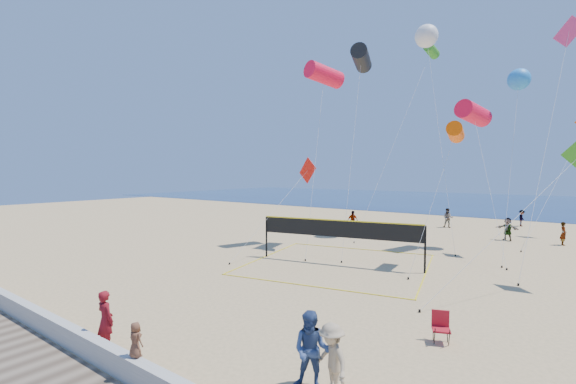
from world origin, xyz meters
The scene contains 22 objects.
ground centered at (0.00, 0.00, 0.00)m, with size 120.00×120.00×0.00m, color tan.
ocean centered at (0.00, 62.00, 0.01)m, with size 140.00×50.00×0.03m, color navy.
woman centered at (-3.20, -2.49, 0.83)m, with size 0.61×0.40×1.66m, color maroon.
toddler centered at (-1.04, -2.93, 1.01)m, with size 0.40×0.26×0.82m, color brown.
bystander_a centered at (2.42, -0.74, 0.89)m, with size 0.87×0.68×1.78m, color navy.
bystander_b centered at (2.90, -0.68, 0.80)m, with size 1.04×0.60×1.61m, color tan.
far_person_0 centered at (-7.65, 21.11, 0.83)m, with size 0.98×0.41×1.67m, color gray.
far_person_1 centered at (3.42, 23.55, 0.82)m, with size 1.52×0.48×1.64m, color gray.
far_person_2 centered at (6.68, 23.66, 0.78)m, with size 0.57×0.37×1.56m, color gray.
far_person_3 centered at (-1.65, 27.61, 0.85)m, with size 0.83×0.65×1.71m, color gray.
far_person_4 centered at (3.50, 32.45, 0.74)m, with size 0.96×0.55×1.49m, color gray.
camp_chair centered at (4.11, 3.50, 0.50)m, with size 0.61×0.71×1.00m.
volleyball_net centered at (-2.84, 10.03, 1.62)m, with size 10.47×10.36×2.38m.
kite_0 centered at (-6.36, 14.29, 11.32)m, with size 2.67×6.24×12.08m.
kite_1 centered at (-4.20, 15.33, 12.26)m, with size 2.26×6.34×12.96m.
kite_2 centered at (2.21, 12.89, 6.90)m, with size 1.62×4.54×7.41m.
kite_3 centered at (-6.41, 12.05, 4.77)m, with size 1.96×6.11×5.83m.
kite_5 centered at (6.55, 19.08, 12.03)m, with size 2.16×8.82×13.75m.
kite_6 centered at (-1.97, 21.58, 14.95)m, with size 4.81×6.94×15.79m.
kite_7 centered at (4.15, 20.43, 10.71)m, with size 1.37×6.83×11.38m.
kite_8 centered at (-2.84, 25.81, 15.10)m, with size 2.60×10.82×15.66m.
kite_10 centered at (1.92, 18.60, 8.57)m, with size 3.57×6.19×9.34m.
Camera 1 is at (7.02, -7.86, 4.91)m, focal length 24.00 mm.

